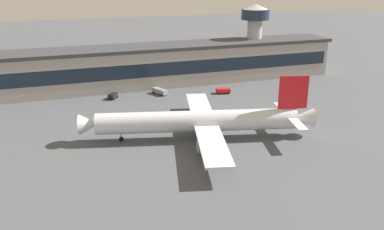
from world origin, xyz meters
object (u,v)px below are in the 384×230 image
at_px(airliner, 201,121).
at_px(belt_loader, 160,91).
at_px(baggage_tug, 113,96).
at_px(control_tower, 255,31).
at_px(pushback_tractor, 223,90).

height_order(airliner, belt_loader, airliner).
height_order(airliner, baggage_tug, airliner).
distance_m(control_tower, belt_loader, 50.23).
bearing_deg(airliner, belt_loader, 89.43).
xyz_separation_m(baggage_tug, pushback_tractor, (37.23, -6.10, -0.04)).
xyz_separation_m(belt_loader, pushback_tractor, (21.05, -6.24, -0.10)).
distance_m(control_tower, pushback_tractor, 36.70).
bearing_deg(baggage_tug, airliner, -69.32).
height_order(control_tower, pushback_tractor, control_tower).
height_order(belt_loader, pushback_tractor, belt_loader).
height_order(belt_loader, baggage_tug, belt_loader).
relative_size(airliner, baggage_tug, 14.20).
relative_size(baggage_tug, pushback_tractor, 0.78).
xyz_separation_m(belt_loader, baggage_tug, (-16.18, -0.14, -0.07)).
relative_size(belt_loader, baggage_tug, 1.62).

